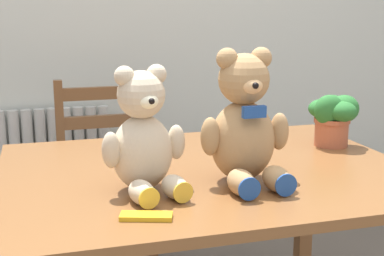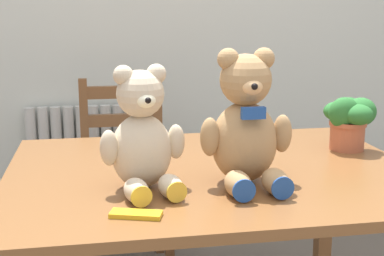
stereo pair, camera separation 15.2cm
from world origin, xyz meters
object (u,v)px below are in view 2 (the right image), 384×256
object	(u,v)px
teddy_bear_left	(142,137)
wooden_chair_behind	(125,178)
potted_plant	(350,118)
teddy_bear_right	(246,127)
chocolate_bar	(136,214)

from	to	relation	value
teddy_bear_left	wooden_chair_behind	bearing A→B (deg)	-100.59
wooden_chair_behind	potted_plant	size ratio (longest dim) A/B	4.70
teddy_bear_right	chocolate_bar	bearing A→B (deg)	30.51
teddy_bear_right	potted_plant	bearing A→B (deg)	-148.96
teddy_bear_left	teddy_bear_right	world-z (taller)	teddy_bear_right
wooden_chair_behind	teddy_bear_right	bearing A→B (deg)	107.01
wooden_chair_behind	teddy_bear_left	size ratio (longest dim) A/B	2.62
chocolate_bar	teddy_bear_right	bearing A→B (deg)	31.66
teddy_bear_left	teddy_bear_right	xyz separation A→B (m)	(0.30, -0.00, 0.02)
potted_plant	teddy_bear_right	bearing A→B (deg)	-147.81
teddy_bear_left	potted_plant	bearing A→B (deg)	-170.00
teddy_bear_right	potted_plant	distance (m)	0.56
wooden_chair_behind	potted_plant	bearing A→B (deg)	137.88
teddy_bear_left	teddy_bear_right	distance (m)	0.30
chocolate_bar	teddy_bear_left	bearing A→B (deg)	79.86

